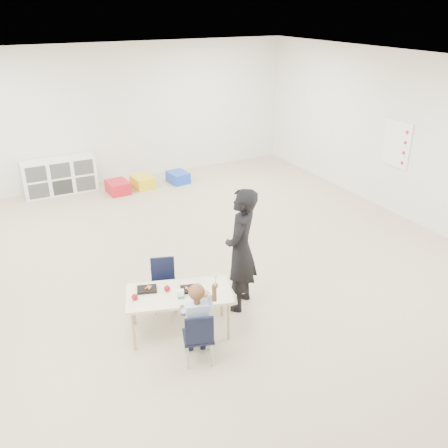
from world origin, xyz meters
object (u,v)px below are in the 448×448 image
child (198,321)px  adult (241,250)px  cubby_shelf (60,176)px  chair_near (198,335)px  table (180,312)px

child → adult: (0.89, 0.68, 0.28)m
cubby_shelf → adult: bearing=-76.0°
adult → chair_near: bearing=-5.9°
table → child: (-0.01, -0.54, 0.24)m
chair_near → adult: bearing=55.2°
table → child: bearing=-73.7°
table → cubby_shelf: (-0.39, 5.23, 0.08)m
cubby_shelf → chair_near: bearing=-86.3°
child → cubby_shelf: (-0.37, 5.77, -0.16)m
table → cubby_shelf: cubby_shelf is taller
cubby_shelf → adult: size_ratio=0.89×
table → adult: bearing=27.3°
chair_near → adult: (0.89, 0.68, 0.47)m
chair_near → child: 0.19m
chair_near → adult: 1.22m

